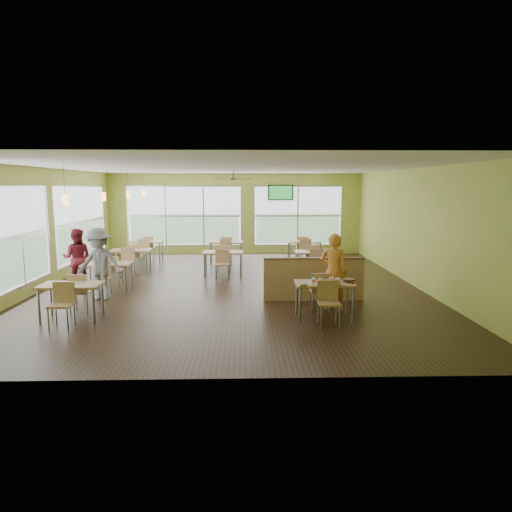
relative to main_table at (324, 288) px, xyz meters
name	(u,v)px	position (x,y,z in m)	size (l,w,h in m)	color
room	(231,228)	(-2.00, 3.00, 0.97)	(12.00, 12.04, 3.20)	black
window_bays	(154,223)	(-4.65, 6.08, 0.85)	(9.24, 10.24, 2.38)	white
main_table	(324,288)	(0.00, 0.00, 0.00)	(1.22, 1.52, 0.87)	tan
half_wall_divider	(314,279)	(0.00, 1.45, -0.11)	(2.40, 0.14, 1.04)	tan
dining_tables	(199,254)	(-3.05, 4.71, 0.00)	(6.92, 8.72, 0.87)	tan
pendant_lights	(116,196)	(-5.20, 3.68, 1.82)	(0.11, 7.31, 0.86)	#2D2119
ceiling_fan	(233,179)	(-2.00, 6.00, 2.32)	(1.25, 1.25, 0.29)	#2D2119
tv_backwall	(281,193)	(-0.20, 8.90, 1.82)	(1.00, 0.07, 0.60)	black
man_plaid	(334,272)	(0.31, 0.62, 0.22)	(0.63, 0.41, 1.71)	#EC511A
patron_maroon	(77,258)	(-6.18, 3.11, 0.16)	(0.77, 0.60, 1.59)	maroon
patron_grey	(99,264)	(-5.12, 1.64, 0.24)	(1.13, 0.65, 1.75)	slate
cup_blue	(313,281)	(-0.25, -0.11, 0.18)	(0.08, 0.08, 0.30)	white
cup_yellow	(320,281)	(-0.12, -0.19, 0.18)	(0.09, 0.09, 0.32)	white
cup_red_near	(331,281)	(0.10, -0.17, 0.19)	(0.10, 0.10, 0.37)	white
cup_red_far	(338,281)	(0.22, -0.22, 0.19)	(0.10, 0.10, 0.36)	white
food_basket	(349,280)	(0.51, 0.05, 0.15)	(0.27, 0.27, 0.06)	black
ketchup_cup	(353,283)	(0.55, -0.15, 0.13)	(0.07, 0.07, 0.03)	#A31004
wrapper_left	(304,285)	(-0.48, -0.30, 0.14)	(0.17, 0.15, 0.04)	#9E804C
wrapper_mid	(326,281)	(0.04, 0.05, 0.14)	(0.20, 0.18, 0.05)	#9E804C
wrapper_right	(338,285)	(0.22, -0.30, 0.14)	(0.14, 0.13, 0.04)	#9E804C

